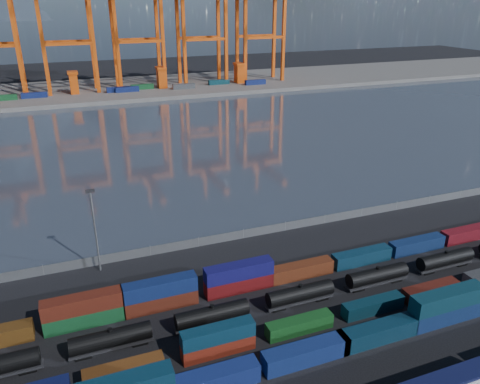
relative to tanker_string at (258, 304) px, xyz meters
name	(u,v)px	position (x,y,z in m)	size (l,w,h in m)	color
ground	(306,314)	(7.35, -3.03, -1.88)	(700.00, 700.00, 0.00)	black
harbor_water	(164,142)	(7.35, 101.97, -1.87)	(700.00, 700.00, 0.00)	#323B48
far_quay	(122,89)	(7.35, 206.97, -0.88)	(700.00, 70.00, 2.00)	#514F4C
container_row_south	(284,354)	(-1.31, -12.41, 0.49)	(114.96, 2.66, 5.67)	#414447
container_row_mid	(358,309)	(14.96, -6.34, -0.50)	(139.91, 2.21, 4.70)	#474B4D
container_row_north	(222,285)	(-3.66, 7.32, 0.03)	(141.69, 2.50, 5.33)	#131050
tanker_string	(258,304)	(0.00, 0.00, 0.00)	(120.66, 2.61, 3.74)	black
waterfront_fence	(243,234)	(7.35, 24.97, -0.87)	(160.12, 0.12, 2.20)	#595B5E
yard_light_mast	(95,226)	(-22.65, 22.97, 7.42)	(1.60, 0.40, 16.60)	slate
gantry_cranes	(101,8)	(-0.15, 200.12, 40.83)	(201.79, 51.45, 69.67)	#DC4E0F
quay_containers	(104,91)	(-3.65, 192.43, 1.42)	(172.58, 10.99, 2.60)	navy
straddle_carriers	(119,79)	(4.85, 196.97, 5.94)	(140.00, 7.00, 11.10)	#DC4E0F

